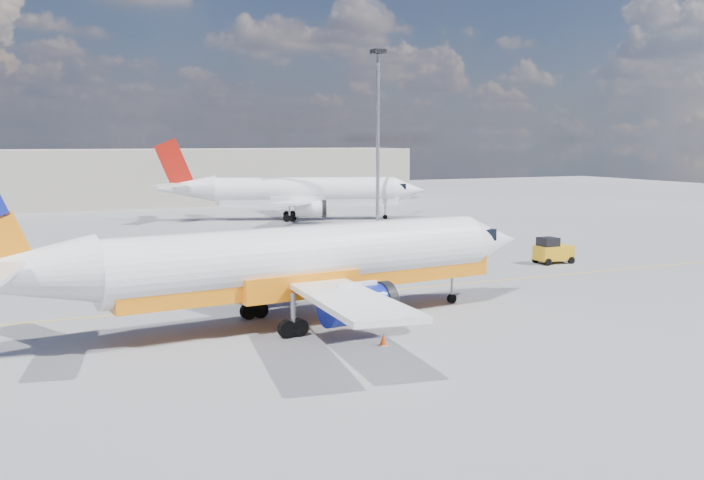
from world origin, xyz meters
name	(u,v)px	position (x,y,z in m)	size (l,w,h in m)	color
ground	(370,303)	(0.00, 0.00, 0.00)	(240.00, 240.00, 0.00)	slate
taxi_line	(348,294)	(0.00, 3.00, 0.01)	(70.00, 0.15, 0.01)	yellow
terminal_main	(176,177)	(5.00, 75.00, 4.00)	(70.00, 14.00, 8.00)	#B2AC99
main_jet	(288,263)	(-6.09, -3.10, 3.21)	(31.79, 25.00, 9.64)	white
second_jet	(297,193)	(12.97, 46.22, 3.19)	(31.42, 23.81, 9.57)	white
gse_tug	(552,251)	(19.13, 7.40, 0.95)	(2.84, 1.76, 2.01)	black
traffic_cone	(383,340)	(-3.53, -8.70, 0.27)	(0.40, 0.40, 0.56)	white
floodlight_mast	(378,120)	(20.44, 39.97, 11.62)	(1.42, 1.42, 19.39)	gray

